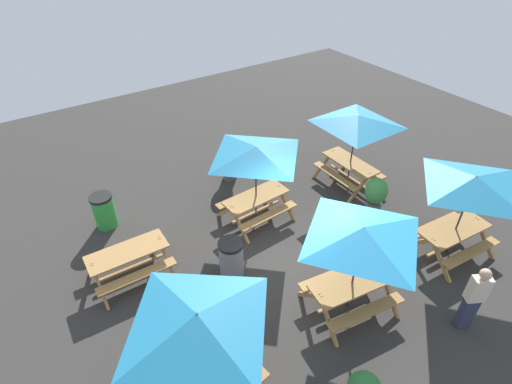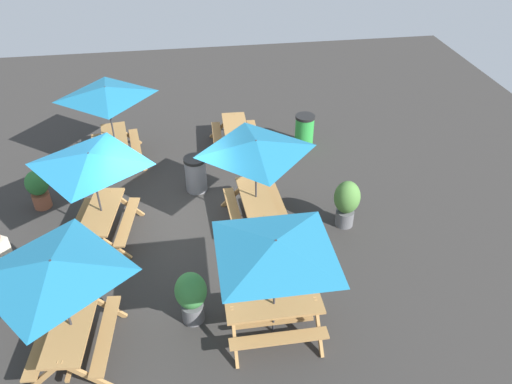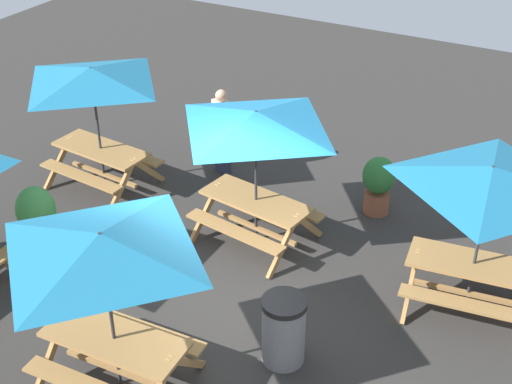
{
  "view_description": "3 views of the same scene",
  "coord_description": "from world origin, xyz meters",
  "px_view_note": "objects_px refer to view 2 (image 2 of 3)",
  "views": [
    {
      "loc": [
        -4.57,
        -5.08,
        7.23
      ],
      "look_at": [
        0.19,
        1.99,
        0.9
      ],
      "focal_mm": 28.0,
      "sensor_mm": 36.0,
      "label": 1
    },
    {
      "loc": [
        9.67,
        0.56,
        7.77
      ],
      "look_at": [
        0.19,
        1.99,
        0.9
      ],
      "focal_mm": 35.0,
      "sensor_mm": 36.0,
      "label": 2
    },
    {
      "loc": [
        -4.37,
        6.82,
        6.74
      ],
      "look_at": [
        0.19,
        -1.6,
        0.9
      ],
      "focal_mm": 50.0,
      "sensor_mm": 36.0,
      "label": 3
    }
  ],
  "objects_px": {
    "picnic_table_4": "(107,97)",
    "trash_bin_green": "(304,130)",
    "picnic_table_5": "(275,254)",
    "potted_plant_2": "(347,201)",
    "potted_plant_0": "(38,188)",
    "potted_plant_1": "(191,295)",
    "picnic_table_2": "(256,153)",
    "picnic_table_3": "(236,132)",
    "picnic_table_0": "(55,274)",
    "trash_bin_gray": "(196,174)",
    "picnic_table_1": "(91,165)",
    "person_standing": "(5,263)"
  },
  "relations": [
    {
      "from": "picnic_table_4",
      "to": "trash_bin_green",
      "type": "relative_size",
      "value": 2.38
    },
    {
      "from": "picnic_table_5",
      "to": "potted_plant_2",
      "type": "xyz_separation_m",
      "value": [
        -2.93,
        2.29,
        -1.29
      ]
    },
    {
      "from": "potted_plant_0",
      "to": "potted_plant_1",
      "type": "distance_m",
      "value": 5.61
    },
    {
      "from": "picnic_table_2",
      "to": "picnic_table_3",
      "type": "bearing_deg",
      "value": 178.46
    },
    {
      "from": "potted_plant_0",
      "to": "potted_plant_2",
      "type": "xyz_separation_m",
      "value": [
        1.85,
        7.43,
        0.11
      ]
    },
    {
      "from": "picnic_table_2",
      "to": "potted_plant_0",
      "type": "relative_size",
      "value": 2.22
    },
    {
      "from": "potted_plant_0",
      "to": "picnic_table_5",
      "type": "bearing_deg",
      "value": 47.08
    },
    {
      "from": "picnic_table_5",
      "to": "picnic_table_0",
      "type": "bearing_deg",
      "value": 179.01
    },
    {
      "from": "picnic_table_5",
      "to": "picnic_table_2",
      "type": "bearing_deg",
      "value": 87.04
    },
    {
      "from": "trash_bin_green",
      "to": "trash_bin_gray",
      "type": "xyz_separation_m",
      "value": [
        1.92,
        -3.38,
        0.0
      ]
    },
    {
      "from": "picnic_table_5",
      "to": "picnic_table_3",
      "type": "bearing_deg",
      "value": 89.19
    },
    {
      "from": "potted_plant_0",
      "to": "potted_plant_1",
      "type": "height_order",
      "value": "potted_plant_1"
    },
    {
      "from": "picnic_table_2",
      "to": "potted_plant_0",
      "type": "height_order",
      "value": "picnic_table_2"
    },
    {
      "from": "potted_plant_0",
      "to": "picnic_table_4",
      "type": "bearing_deg",
      "value": 139.29
    },
    {
      "from": "picnic_table_4",
      "to": "potted_plant_0",
      "type": "relative_size",
      "value": 2.22
    },
    {
      "from": "picnic_table_0",
      "to": "trash_bin_green",
      "type": "height_order",
      "value": "picnic_table_0"
    },
    {
      "from": "trash_bin_gray",
      "to": "potted_plant_1",
      "type": "relative_size",
      "value": 0.83
    },
    {
      "from": "potted_plant_0",
      "to": "potted_plant_2",
      "type": "height_order",
      "value": "potted_plant_2"
    },
    {
      "from": "picnic_table_2",
      "to": "picnic_table_3",
      "type": "relative_size",
      "value": 1.27
    },
    {
      "from": "picnic_table_0",
      "to": "potted_plant_1",
      "type": "xyz_separation_m",
      "value": [
        -0.46,
        2.12,
        -1.32
      ]
    },
    {
      "from": "picnic_table_4",
      "to": "potted_plant_1",
      "type": "distance_m",
      "value": 6.7
    },
    {
      "from": "potted_plant_0",
      "to": "picnic_table_0",
      "type": "bearing_deg",
      "value": 17.83
    },
    {
      "from": "picnic_table_3",
      "to": "picnic_table_2",
      "type": "bearing_deg",
      "value": 2.85
    },
    {
      "from": "trash_bin_gray",
      "to": "potted_plant_0",
      "type": "height_order",
      "value": "potted_plant_0"
    },
    {
      "from": "picnic_table_2",
      "to": "potted_plant_0",
      "type": "xyz_separation_m",
      "value": [
        -1.44,
        -5.31,
        -1.4
      ]
    },
    {
      "from": "picnic_table_0",
      "to": "potted_plant_0",
      "type": "relative_size",
      "value": 2.22
    },
    {
      "from": "picnic_table_1",
      "to": "picnic_table_3",
      "type": "xyz_separation_m",
      "value": [
        -3.59,
        3.52,
        -1.43
      ]
    },
    {
      "from": "picnic_table_4",
      "to": "trash_bin_gray",
      "type": "distance_m",
      "value": 3.24
    },
    {
      "from": "picnic_table_4",
      "to": "person_standing",
      "type": "xyz_separation_m",
      "value": [
        5.08,
        -1.7,
        -1.1
      ]
    },
    {
      "from": "potted_plant_1",
      "to": "potted_plant_2",
      "type": "height_order",
      "value": "potted_plant_2"
    },
    {
      "from": "picnic_table_5",
      "to": "picnic_table_4",
      "type": "bearing_deg",
      "value": 116.55
    },
    {
      "from": "picnic_table_2",
      "to": "picnic_table_1",
      "type": "bearing_deg",
      "value": -92.79
    },
    {
      "from": "trash_bin_gray",
      "to": "potted_plant_1",
      "type": "distance_m",
      "value": 4.45
    },
    {
      "from": "trash_bin_green",
      "to": "potted_plant_2",
      "type": "relative_size",
      "value": 0.79
    },
    {
      "from": "potted_plant_0",
      "to": "picnic_table_1",
      "type": "bearing_deg",
      "value": 50.1
    },
    {
      "from": "picnic_table_3",
      "to": "picnic_table_5",
      "type": "distance_m",
      "value": 7.08
    },
    {
      "from": "picnic_table_3",
      "to": "trash_bin_gray",
      "type": "bearing_deg",
      "value": -31.46
    },
    {
      "from": "picnic_table_1",
      "to": "trash_bin_gray",
      "type": "distance_m",
      "value": 3.13
    },
    {
      "from": "picnic_table_0",
      "to": "potted_plant_1",
      "type": "bearing_deg",
      "value": 107.25
    },
    {
      "from": "picnic_table_0",
      "to": "potted_plant_0",
      "type": "distance_m",
      "value": 5.15
    },
    {
      "from": "picnic_table_3",
      "to": "person_standing",
      "type": "bearing_deg",
      "value": -43.32
    },
    {
      "from": "potted_plant_0",
      "to": "trash_bin_gray",
      "type": "bearing_deg",
      "value": 92.53
    },
    {
      "from": "picnic_table_2",
      "to": "trash_bin_gray",
      "type": "distance_m",
      "value": 2.59
    },
    {
      "from": "picnic_table_1",
      "to": "potted_plant_2",
      "type": "relative_size",
      "value": 1.89
    },
    {
      "from": "picnic_table_0",
      "to": "trash_bin_gray",
      "type": "xyz_separation_m",
      "value": [
        -4.89,
        2.43,
        -1.49
      ]
    },
    {
      "from": "picnic_table_2",
      "to": "picnic_table_4",
      "type": "relative_size",
      "value": 1.0
    },
    {
      "from": "picnic_table_0",
      "to": "potted_plant_2",
      "type": "bearing_deg",
      "value": 120.96
    },
    {
      "from": "picnic_table_5",
      "to": "potted_plant_1",
      "type": "xyz_separation_m",
      "value": [
        -0.52,
        -1.5,
        -1.32
      ]
    },
    {
      "from": "picnic_table_5",
      "to": "trash_bin_green",
      "type": "bearing_deg",
      "value": 72.3
    },
    {
      "from": "picnic_table_2",
      "to": "trash_bin_gray",
      "type": "relative_size",
      "value": 2.38
    }
  ]
}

